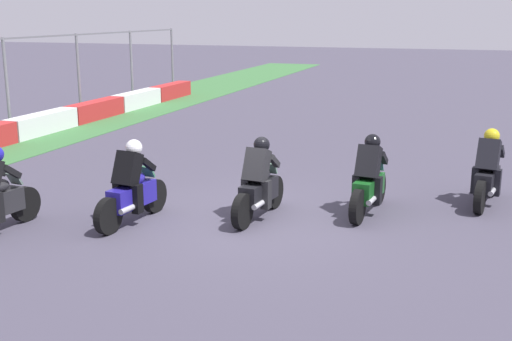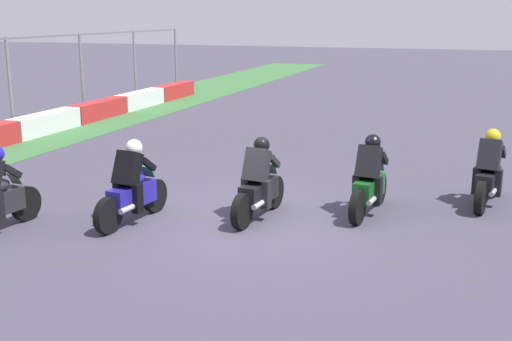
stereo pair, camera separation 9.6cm
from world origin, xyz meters
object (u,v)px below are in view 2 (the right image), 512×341
object	(u,v)px
rider_lane_b	(369,182)
rider_lane_d	(132,189)
rider_lane_a	(489,174)
rider_lane_c	(259,185)

from	to	relation	value
rider_lane_b	rider_lane_d	xyz separation A→B (m)	(-1.91, 3.95, 0.00)
rider_lane_d	rider_lane_b	bearing A→B (deg)	-57.61
rider_lane_a	rider_lane_c	bearing A→B (deg)	129.13
rider_lane_a	rider_lane_b	bearing A→B (deg)	132.07
rider_lane_a	rider_lane_b	distance (m)	2.50
rider_lane_a	rider_lane_b	xyz separation A→B (m)	(-1.35, 2.11, 0.00)
rider_lane_a	rider_lane_d	bearing A→B (deg)	127.71
rider_lane_b	rider_lane_c	world-z (taller)	same
rider_lane_b	rider_lane_d	world-z (taller)	same
rider_lane_b	rider_lane_c	distance (m)	2.08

